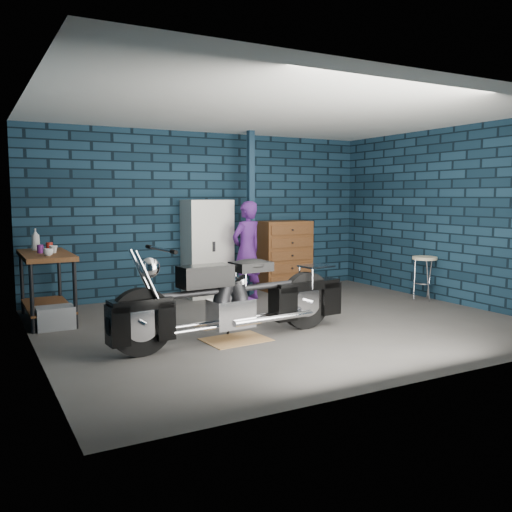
{
  "coord_description": "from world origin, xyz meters",
  "views": [
    {
      "loc": [
        -3.59,
        -5.92,
        1.65
      ],
      "look_at": [
        -0.24,
        0.3,
        0.87
      ],
      "focal_mm": 38.0,
      "sensor_mm": 36.0,
      "label": 1
    }
  ],
  "objects_px": {
    "motorcycle": "(236,292)",
    "person": "(247,251)",
    "workbench": "(47,287)",
    "storage_bin": "(55,318)",
    "locker": "(207,249)",
    "shop_stool": "(424,278)",
    "tool_chest": "(285,255)"
  },
  "relations": [
    {
      "from": "person",
      "to": "tool_chest",
      "type": "relative_size",
      "value": 1.3
    },
    {
      "from": "person",
      "to": "tool_chest",
      "type": "bearing_deg",
      "value": -168.54
    },
    {
      "from": "motorcycle",
      "to": "locker",
      "type": "height_order",
      "value": "locker"
    },
    {
      "from": "storage_bin",
      "to": "locker",
      "type": "distance_m",
      "value": 2.87
    },
    {
      "from": "workbench",
      "to": "tool_chest",
      "type": "bearing_deg",
      "value": 8.83
    },
    {
      "from": "workbench",
      "to": "person",
      "type": "bearing_deg",
      "value": 1.45
    },
    {
      "from": "person",
      "to": "motorcycle",
      "type": "bearing_deg",
      "value": 43.18
    },
    {
      "from": "motorcycle",
      "to": "tool_chest",
      "type": "bearing_deg",
      "value": 44.93
    },
    {
      "from": "locker",
      "to": "tool_chest",
      "type": "xyz_separation_m",
      "value": [
        1.48,
        0.0,
        -0.19
      ]
    },
    {
      "from": "workbench",
      "to": "motorcycle",
      "type": "bearing_deg",
      "value": -49.17
    },
    {
      "from": "locker",
      "to": "shop_stool",
      "type": "xyz_separation_m",
      "value": [
        2.89,
        -1.95,
        -0.45
      ]
    },
    {
      "from": "workbench",
      "to": "locker",
      "type": "bearing_deg",
      "value": 13.75
    },
    {
      "from": "storage_bin",
      "to": "tool_chest",
      "type": "bearing_deg",
      "value": 15.64
    },
    {
      "from": "person",
      "to": "tool_chest",
      "type": "height_order",
      "value": "person"
    },
    {
      "from": "shop_stool",
      "to": "workbench",
      "type": "bearing_deg",
      "value": 166.45
    },
    {
      "from": "storage_bin",
      "to": "shop_stool",
      "type": "bearing_deg",
      "value": -8.52
    },
    {
      "from": "workbench",
      "to": "shop_stool",
      "type": "bearing_deg",
      "value": -13.55
    },
    {
      "from": "person",
      "to": "shop_stool",
      "type": "distance_m",
      "value": 2.85
    },
    {
      "from": "motorcycle",
      "to": "workbench",
      "type": "bearing_deg",
      "value": 126.2
    },
    {
      "from": "storage_bin",
      "to": "locker",
      "type": "relative_size",
      "value": 0.28
    },
    {
      "from": "motorcycle",
      "to": "locker",
      "type": "relative_size",
      "value": 1.6
    },
    {
      "from": "motorcycle",
      "to": "person",
      "type": "relative_size",
      "value": 1.62
    },
    {
      "from": "person",
      "to": "storage_bin",
      "type": "xyz_separation_m",
      "value": [
        -2.99,
        -0.58,
        -0.65
      ]
    },
    {
      "from": "workbench",
      "to": "locker",
      "type": "distance_m",
      "value": 2.67
    },
    {
      "from": "tool_chest",
      "to": "shop_stool",
      "type": "distance_m",
      "value": 2.41
    },
    {
      "from": "motorcycle",
      "to": "locker",
      "type": "distance_m",
      "value": 2.81
    },
    {
      "from": "storage_bin",
      "to": "shop_stool",
      "type": "distance_m",
      "value": 5.5
    },
    {
      "from": "motorcycle",
      "to": "storage_bin",
      "type": "relative_size",
      "value": 5.64
    },
    {
      "from": "motorcycle",
      "to": "shop_stool",
      "type": "bearing_deg",
      "value": 6.63
    },
    {
      "from": "workbench",
      "to": "motorcycle",
      "type": "xyz_separation_m",
      "value": [
        1.77,
        -2.05,
        0.11
      ]
    },
    {
      "from": "shop_stool",
      "to": "locker",
      "type": "bearing_deg",
      "value": 146.03
    },
    {
      "from": "workbench",
      "to": "shop_stool",
      "type": "distance_m",
      "value": 5.62
    }
  ]
}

